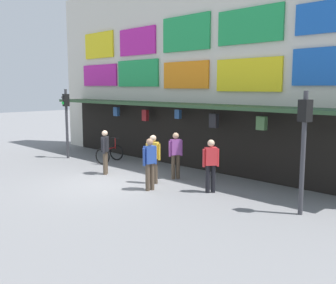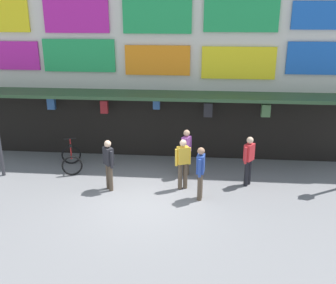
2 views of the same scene
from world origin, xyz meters
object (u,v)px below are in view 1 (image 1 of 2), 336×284
(pedestrian_in_black, at_px, (153,156))
(pedestrian_in_blue, at_px, (211,163))
(pedestrian_in_purple, at_px, (105,150))
(traffic_light_near, at_px, (66,112))
(pedestrian_in_white, at_px, (150,161))
(pedestrian_in_red, at_px, (176,153))
(traffic_light_far, at_px, (304,133))
(bicycle_parked, at_px, (110,154))

(pedestrian_in_black, xyz_separation_m, pedestrian_in_blue, (2.12, 0.47, 0.00))
(pedestrian_in_blue, relative_size, pedestrian_in_purple, 1.00)
(traffic_light_near, bearing_deg, pedestrian_in_black, -4.13)
(pedestrian_in_white, bearing_deg, traffic_light_near, 170.68)
(pedestrian_in_red, relative_size, pedestrian_in_blue, 1.00)
(pedestrian_in_blue, bearing_deg, traffic_light_near, -179.91)
(traffic_light_near, relative_size, pedestrian_in_white, 1.90)
(traffic_light_far, height_order, pedestrian_in_red, traffic_light_far)
(traffic_light_near, xyz_separation_m, pedestrian_in_blue, (8.47, 0.01, -1.19))
(traffic_light_near, bearing_deg, pedestrian_in_blue, 0.09)
(pedestrian_in_red, xyz_separation_m, pedestrian_in_white, (0.51, -1.73, 0.00))
(traffic_light_near, height_order, pedestrian_in_blue, traffic_light_near)
(traffic_light_far, height_order, pedestrian_in_white, traffic_light_far)
(pedestrian_in_purple, bearing_deg, traffic_light_near, 169.32)
(bicycle_parked, xyz_separation_m, pedestrian_in_purple, (1.77, -1.52, 0.55))
(bicycle_parked, height_order, pedestrian_in_white, pedestrian_in_white)
(pedestrian_in_red, distance_m, pedestrian_in_blue, 2.14)
(traffic_light_far, relative_size, pedestrian_in_blue, 1.90)
(traffic_light_near, bearing_deg, traffic_light_far, 0.09)
(traffic_light_far, bearing_deg, pedestrian_in_white, -165.73)
(pedestrian_in_black, relative_size, pedestrian_in_blue, 1.00)
(traffic_light_near, bearing_deg, bicycle_parked, 18.86)
(traffic_light_near, distance_m, pedestrian_in_white, 7.11)
(traffic_light_far, relative_size, pedestrian_in_purple, 1.90)
(pedestrian_in_black, height_order, pedestrian_in_purple, same)
(pedestrian_in_black, bearing_deg, bicycle_parked, 163.45)
(pedestrian_in_white, bearing_deg, pedestrian_in_blue, 36.48)
(traffic_light_near, bearing_deg, pedestrian_in_red, 5.28)
(traffic_light_far, bearing_deg, traffic_light_near, -179.91)
(pedestrian_in_red, bearing_deg, pedestrian_in_black, -93.35)
(pedestrian_in_red, relative_size, pedestrian_in_purple, 1.00)
(pedestrian_in_red, bearing_deg, bicycle_parked, 177.64)
(bicycle_parked, bearing_deg, pedestrian_in_white, -22.08)
(traffic_light_far, distance_m, pedestrian_in_red, 5.21)
(pedestrian_in_black, bearing_deg, pedestrian_in_purple, -172.80)
(bicycle_parked, height_order, pedestrian_in_purple, pedestrian_in_purple)
(pedestrian_in_blue, bearing_deg, pedestrian_in_black, -167.47)
(traffic_light_near, distance_m, pedestrian_in_black, 6.47)
(pedestrian_in_blue, height_order, pedestrian_in_purple, same)
(pedestrian_in_white, bearing_deg, bicycle_parked, 157.92)
(bicycle_parked, height_order, pedestrian_in_blue, pedestrian_in_blue)
(bicycle_parked, bearing_deg, traffic_light_far, -4.62)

